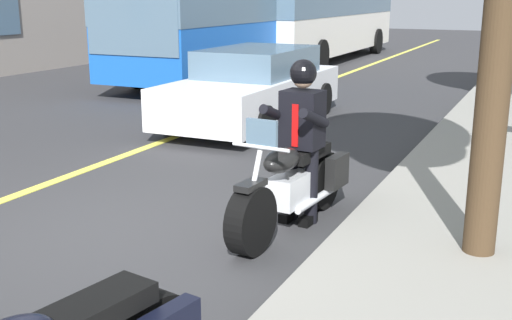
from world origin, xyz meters
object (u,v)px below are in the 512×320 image
object	(u,v)px
rider_main	(302,127)
bus_far	(243,11)
motorcycle_main	(293,185)
car_silver	(255,87)
bus_near	(319,8)

from	to	relation	value
rider_main	bus_far	distance (m)	12.70
motorcycle_main	bus_far	world-z (taller)	bus_far
motorcycle_main	bus_far	bearing A→B (deg)	-151.39
rider_main	car_silver	xyz separation A→B (m)	(-4.64, -2.74, -0.35)
rider_main	bus_near	distance (m)	17.14
rider_main	bus_near	xyz separation A→B (m)	(-16.17, -5.61, 0.84)
rider_main	motorcycle_main	bearing A→B (deg)	-4.30
bus_near	car_silver	distance (m)	11.94
car_silver	bus_near	bearing A→B (deg)	-166.01
rider_main	bus_far	bearing A→B (deg)	-150.92
rider_main	bus_far	world-z (taller)	bus_far
motorcycle_main	rider_main	distance (m)	0.61
motorcycle_main	bus_far	size ratio (longest dim) A/B	0.20
motorcycle_main	bus_far	xyz separation A→B (m)	(-11.26, -6.14, 1.42)
bus_near	bus_far	bearing A→B (deg)	-6.09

